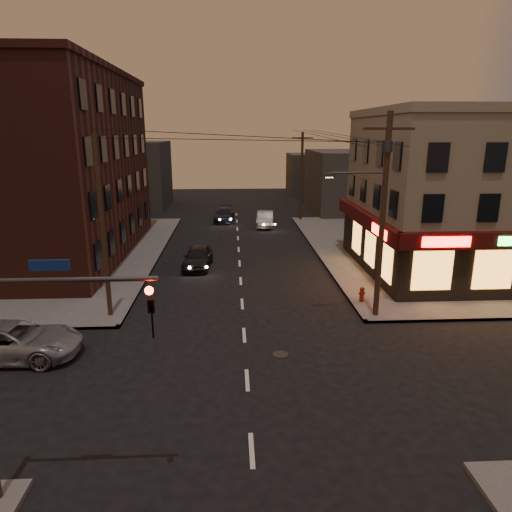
{
  "coord_description": "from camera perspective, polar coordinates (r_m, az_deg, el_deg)",
  "views": [
    {
      "loc": [
        -0.49,
        -15.63,
        9.26
      ],
      "look_at": [
        0.68,
        6.36,
        3.2
      ],
      "focal_mm": 32.0,
      "sensor_mm": 36.0,
      "label": 1
    }
  ],
  "objects": [
    {
      "name": "ground",
      "position": [
        18.17,
        -1.12,
        -15.25
      ],
      "size": [
        120.0,
        120.0,
        0.0
      ],
      "primitive_type": "plane",
      "color": "black",
      "rests_on": "ground"
    },
    {
      "name": "sidewalk_ne",
      "position": [
        40.31,
        24.36,
        0.83
      ],
      "size": [
        24.0,
        28.0,
        0.15
      ],
      "primitive_type": "cube",
      "color": "#514F4C",
      "rests_on": "ground"
    },
    {
      "name": "sidewalk_nw",
      "position": [
        39.88,
        -28.99,
        0.11
      ],
      "size": [
        24.0,
        28.0,
        0.15
      ],
      "primitive_type": "cube",
      "color": "#514F4C",
      "rests_on": "ground"
    },
    {
      "name": "pizza_building",
      "position": [
        33.6,
        26.45,
        7.11
      ],
      "size": [
        15.85,
        12.85,
        10.5
      ],
      "color": "gray",
      "rests_on": "sidewalk_ne"
    },
    {
      "name": "brick_apartment",
      "position": [
        37.45,
        -25.42,
        9.94
      ],
      "size": [
        12.0,
        20.0,
        13.0
      ],
      "primitive_type": "cube",
      "color": "#451E16",
      "rests_on": "sidewalk_nw"
    },
    {
      "name": "bg_building_ne_a",
      "position": [
        55.85,
        12.17,
        9.14
      ],
      "size": [
        10.0,
        12.0,
        7.0
      ],
      "primitive_type": "cube",
      "color": "#3F3D3A",
      "rests_on": "ground"
    },
    {
      "name": "bg_building_nw",
      "position": [
        59.2,
        -15.46,
        9.75
      ],
      "size": [
        9.0,
        10.0,
        8.0
      ],
      "primitive_type": "cube",
      "color": "#3F3D3A",
      "rests_on": "ground"
    },
    {
      "name": "bg_building_ne_b",
      "position": [
        69.05,
        7.51,
        10.07
      ],
      "size": [
        8.0,
        8.0,
        6.0
      ],
      "primitive_type": "cube",
      "color": "#3F3D3A",
      "rests_on": "ground"
    },
    {
      "name": "utility_pole_main",
      "position": [
        22.86,
        15.37,
        6.04
      ],
      "size": [
        4.2,
        0.44,
        10.0
      ],
      "color": "#382619",
      "rests_on": "sidewalk_ne"
    },
    {
      "name": "utility_pole_far",
      "position": [
        48.4,
        5.72,
        9.85
      ],
      "size": [
        0.26,
        0.26,
        9.0
      ],
      "primitive_type": "cylinder",
      "color": "#382619",
      "rests_on": "sidewalk_ne"
    },
    {
      "name": "utility_pole_west",
      "position": [
        23.47,
        -18.61,
        3.25
      ],
      "size": [
        0.24,
        0.24,
        9.0
      ],
      "primitive_type": "cylinder",
      "color": "#382619",
      "rests_on": "sidewalk_nw"
    },
    {
      "name": "traffic_signal",
      "position": [
        12.34,
        -27.55,
        -10.92
      ],
      "size": [
        4.49,
        0.32,
        6.47
      ],
      "color": "#333538",
      "rests_on": "ground"
    },
    {
      "name": "suv_cross",
      "position": [
        21.88,
        -28.14,
        -9.38
      ],
      "size": [
        5.59,
        2.66,
        1.54
      ],
      "primitive_type": "imported",
      "rotation": [
        0.0,
        0.0,
        1.55
      ],
      "color": "gray",
      "rests_on": "ground"
    },
    {
      "name": "sedan_near",
      "position": [
        32.06,
        -7.3,
        -0.12
      ],
      "size": [
        2.13,
        4.55,
        1.51
      ],
      "primitive_type": "imported",
      "rotation": [
        0.0,
        0.0,
        -0.08
      ],
      "color": "black",
      "rests_on": "ground"
    },
    {
      "name": "sedan_mid",
      "position": [
        45.67,
        1.14,
        4.66
      ],
      "size": [
        2.04,
        4.71,
        1.51
      ],
      "primitive_type": "imported",
      "rotation": [
        0.0,
        0.0,
        -0.1
      ],
      "color": "slate",
      "rests_on": "ground"
    },
    {
      "name": "sedan_far",
      "position": [
        48.4,
        -4.0,
        5.17
      ],
      "size": [
        2.25,
        4.91,
        1.39
      ],
      "primitive_type": "imported",
      "rotation": [
        0.0,
        0.0,
        -0.06
      ],
      "color": "black",
      "rests_on": "ground"
    },
    {
      "name": "fire_hydrant",
      "position": [
        25.87,
        13.1,
        -4.58
      ],
      "size": [
        0.37,
        0.37,
        0.83
      ],
      "rotation": [
        0.0,
        0.0,
        0.18
      ],
      "color": "maroon",
      "rests_on": "sidewalk_ne"
    }
  ]
}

